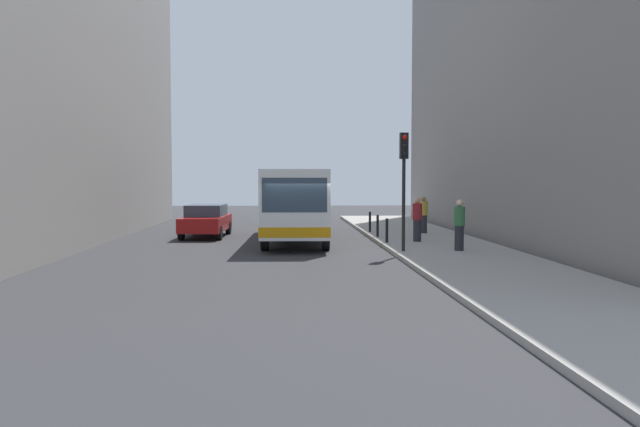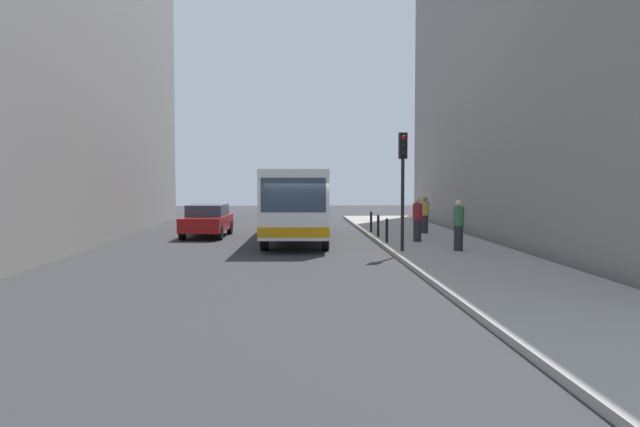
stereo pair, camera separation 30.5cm
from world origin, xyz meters
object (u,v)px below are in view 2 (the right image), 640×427
(bus, at_px, (298,200))
(pedestrian_near_signal, at_px, (459,225))
(bollard_near, at_px, (387,231))
(car_behind_bus, at_px, (290,210))
(bollard_mid, at_px, (378,226))
(traffic_light, at_px, (403,169))
(bollard_far, at_px, (371,222))
(pedestrian_far_sidewalk, at_px, (425,215))
(car_beside_bus, at_px, (207,220))
(pedestrian_mid_sidewalk, at_px, (417,219))

(bus, bearing_deg, pedestrian_near_signal, 136.29)
(bollard_near, height_order, pedestrian_near_signal, pedestrian_near_signal)
(car_behind_bus, height_order, bollard_near, car_behind_bus)
(car_behind_bus, distance_m, bollard_mid, 11.25)
(bus, distance_m, car_behind_bus, 10.37)
(traffic_light, bearing_deg, bus, 121.90)
(bollard_far, height_order, pedestrian_near_signal, pedestrian_near_signal)
(bus, xyz_separation_m, bollard_far, (3.48, 2.25, -1.10))
(bus, distance_m, bollard_far, 4.29)
(traffic_light, relative_size, pedestrian_near_signal, 2.30)
(traffic_light, bearing_deg, bollard_mid, 91.04)
(bollard_far, bearing_deg, car_behind_bus, 115.33)
(pedestrian_near_signal, bearing_deg, bollard_near, 74.69)
(bus, distance_m, traffic_light, 6.90)
(bollard_near, xyz_separation_m, pedestrian_far_sidewalk, (2.39, 4.26, 0.37))
(car_behind_bus, bearing_deg, traffic_light, 99.59)
(traffic_light, relative_size, pedestrian_far_sidewalk, 2.42)
(car_beside_bus, relative_size, bollard_near, 4.72)
(car_beside_bus, bearing_deg, traffic_light, 138.61)
(bus, xyz_separation_m, car_beside_bus, (-4.12, 1.72, -0.94))
(bollard_near, relative_size, pedestrian_near_signal, 0.53)
(bus, height_order, bollard_mid, bus)
(pedestrian_near_signal, bearing_deg, bus, 83.72)
(pedestrian_mid_sidewalk, height_order, pedestrian_far_sidewalk, pedestrian_mid_sidewalk)
(car_behind_bus, relative_size, traffic_light, 1.10)
(bus, bearing_deg, pedestrian_far_sidewalk, -163.70)
(bus, distance_m, pedestrian_far_sidewalk, 6.11)
(bollard_far, bearing_deg, bollard_near, -90.00)
(traffic_light, relative_size, pedestrian_mid_sidewalk, 2.32)
(bollard_near, bearing_deg, car_beside_bus, 149.46)
(pedestrian_near_signal, xyz_separation_m, pedestrian_mid_sidewalk, (-0.80, 3.31, -0.01))
(car_beside_bus, height_order, pedestrian_far_sidewalk, pedestrian_far_sidewalk)
(bollard_mid, bearing_deg, pedestrian_far_sidewalk, 36.22)
(bollard_near, bearing_deg, pedestrian_near_signal, -54.79)
(traffic_light, distance_m, bollard_far, 8.35)
(traffic_light, bearing_deg, bollard_far, 90.72)
(bollard_near, relative_size, bollard_far, 1.00)
(traffic_light, bearing_deg, pedestrian_mid_sidewalk, 70.54)
(car_behind_bus, relative_size, pedestrian_mid_sidewalk, 2.56)
(car_behind_bus, xyz_separation_m, pedestrian_near_signal, (5.90, -16.03, 0.26))
(bus, distance_m, pedestrian_mid_sidewalk, 5.38)
(pedestrian_mid_sidewalk, bearing_deg, bus, 158.64)
(bollard_near, relative_size, pedestrian_mid_sidewalk, 0.54)
(traffic_light, xyz_separation_m, bollard_near, (-0.10, 2.99, -2.38))
(bollard_mid, bearing_deg, bollard_far, 90.00)
(car_behind_bus, xyz_separation_m, traffic_light, (3.92, -16.07, 2.22))
(car_beside_bus, relative_size, pedestrian_near_signal, 2.51)
(car_beside_bus, bearing_deg, bollard_mid, 168.17)
(bollard_mid, bearing_deg, bollard_near, -90.00)
(car_beside_bus, xyz_separation_m, pedestrian_far_sidewalk, (9.99, -0.23, 0.21))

